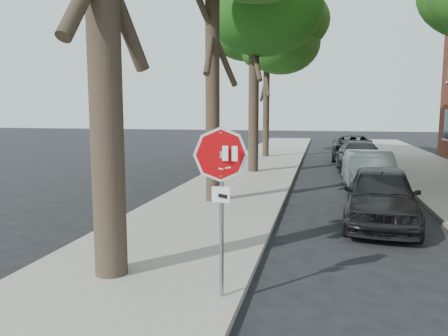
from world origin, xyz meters
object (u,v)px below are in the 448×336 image
object	(u,v)px
stop_sign	(221,179)
car_c	(360,157)
tree_far	(267,41)
car_a	(381,196)
car_b	(369,172)
car_d	(353,148)

from	to	relation	value
stop_sign	car_c	bearing A→B (deg)	78.18
tree_far	car_c	distance (m)	10.07
car_a	car_b	size ratio (longest dim) A/B	0.99
car_b	tree_far	bearing A→B (deg)	113.36
car_a	car_b	distance (m)	4.80
car_b	car_d	size ratio (longest dim) A/B	0.84
car_a	car_c	xyz separation A→B (m)	(0.25, 9.91, -0.02)
stop_sign	car_d	bearing A→B (deg)	81.09
car_c	car_d	xyz separation A→B (m)	(0.06, 5.54, 0.01)
car_c	car_d	size ratio (longest dim) A/B	0.95
car_b	car_c	xyz separation A→B (m)	(0.07, 5.11, -0.01)
car_a	car_d	xyz separation A→B (m)	(0.31, 15.45, -0.01)
car_a	stop_sign	bearing A→B (deg)	-112.88
car_c	car_d	distance (m)	5.54
tree_far	car_a	world-z (taller)	tree_far
car_b	car_d	bearing A→B (deg)	86.90
car_a	car_c	distance (m)	9.91
stop_sign	car_c	world-z (taller)	stop_sign
tree_far	car_c	world-z (taller)	tree_far
tree_far	car_d	xyz separation A→B (m)	(5.32, -0.10, -6.47)
tree_far	car_a	xyz separation A→B (m)	(5.01, -15.55, -6.45)
tree_far	stop_sign	bearing A→B (deg)	-84.54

